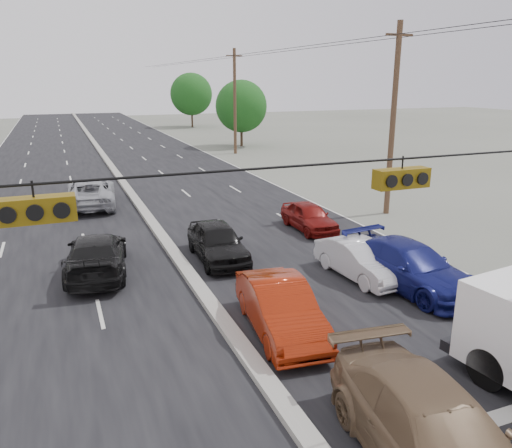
% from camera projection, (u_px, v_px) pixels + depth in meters
% --- Properties ---
extents(road_surface, '(20.00, 160.00, 0.02)m').
position_uv_depth(road_surface, '(121.00, 181.00, 36.60)').
color(road_surface, black).
rests_on(road_surface, ground).
extents(center_median, '(0.50, 160.00, 0.20)m').
position_uv_depth(center_median, '(121.00, 179.00, 36.57)').
color(center_median, gray).
rests_on(center_median, ground).
extents(utility_pole_right_b, '(1.60, 0.30, 10.00)m').
position_uv_depth(utility_pole_right_b, '(393.00, 120.00, 26.26)').
color(utility_pole_right_b, '#422D1E').
rests_on(utility_pole_right_b, ground).
extents(utility_pole_right_c, '(1.60, 0.30, 10.00)m').
position_uv_depth(utility_pole_right_c, '(235.00, 101.00, 48.55)').
color(utility_pole_right_c, '#422D1E').
rests_on(utility_pole_right_c, ground).
extents(traffic_signals, '(25.00, 0.30, 0.54)m').
position_uv_depth(traffic_signals, '(397.00, 176.00, 8.82)').
color(traffic_signals, black).
rests_on(traffic_signals, ground).
extents(tree_right_mid, '(5.60, 5.60, 7.14)m').
position_uv_depth(tree_right_mid, '(241.00, 106.00, 54.11)').
color(tree_right_mid, '#382619').
rests_on(tree_right_mid, ground).
extents(tree_right_far, '(6.40, 6.40, 8.16)m').
position_uv_depth(tree_right_far, '(191.00, 94.00, 76.58)').
color(tree_right_far, '#382619').
rests_on(tree_right_far, ground).
extents(tan_sedan, '(2.96, 5.90, 1.65)m').
position_uv_depth(tan_sedan, '(435.00, 437.00, 9.15)').
color(tan_sedan, brown).
rests_on(tan_sedan, ground).
extents(red_sedan, '(2.15, 4.83, 1.54)m').
position_uv_depth(red_sedan, '(280.00, 308.00, 14.43)').
color(red_sedan, maroon).
rests_on(red_sedan, ground).
extents(queue_car_a, '(1.98, 4.59, 1.54)m').
position_uv_depth(queue_car_a, '(218.00, 242.00, 20.32)').
color(queue_car_a, black).
rests_on(queue_car_a, ground).
extents(queue_car_b, '(1.74, 4.24, 1.37)m').
position_uv_depth(queue_car_b, '(360.00, 260.00, 18.49)').
color(queue_car_b, silver).
rests_on(queue_car_b, ground).
extents(queue_car_d, '(2.83, 5.68, 1.59)m').
position_uv_depth(queue_car_d, '(410.00, 267.00, 17.58)').
color(queue_car_d, navy).
rests_on(queue_car_d, ground).
extents(queue_car_e, '(1.65, 3.99, 1.35)m').
position_uv_depth(queue_car_e, '(309.00, 217.00, 24.39)').
color(queue_car_e, maroon).
rests_on(queue_car_e, ground).
extents(oncoming_near, '(2.84, 5.53, 1.54)m').
position_uv_depth(oncoming_near, '(97.00, 255.00, 18.85)').
color(oncoming_near, black).
rests_on(oncoming_near, ground).
extents(oncoming_far, '(3.28, 6.14, 1.64)m').
position_uv_depth(oncoming_far, '(90.00, 193.00, 28.89)').
color(oncoming_far, '#A0A3A8').
rests_on(oncoming_far, ground).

